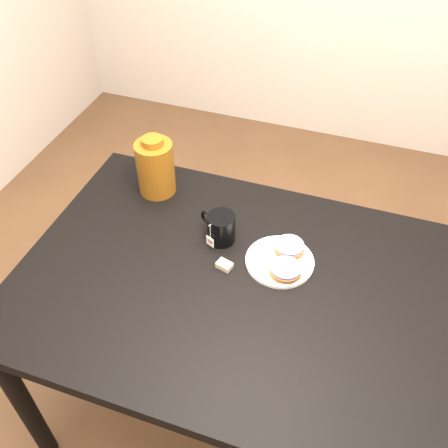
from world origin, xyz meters
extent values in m
plane|color=brown|center=(0.00, 0.00, 0.00)|extent=(4.00, 4.00, 0.00)
cube|color=black|center=(0.00, 0.00, 0.73)|extent=(1.40, 0.90, 0.04)
cylinder|color=black|center=(-0.64, -0.39, 0.35)|extent=(0.06, 0.06, 0.71)
cylinder|color=black|center=(-0.64, 0.39, 0.35)|extent=(0.06, 0.06, 0.71)
cylinder|color=white|center=(0.04, 0.11, 0.76)|extent=(0.21, 0.21, 0.01)
torus|color=white|center=(0.04, 0.11, 0.76)|extent=(0.20, 0.20, 0.01)
cylinder|color=brown|center=(0.06, 0.16, 0.77)|extent=(0.12, 0.12, 0.02)
cylinder|color=#917AA5|center=(0.06, 0.16, 0.78)|extent=(0.11, 0.11, 0.01)
cylinder|color=brown|center=(0.07, 0.07, 0.77)|extent=(0.13, 0.13, 0.02)
cylinder|color=#917AA5|center=(0.07, 0.07, 0.78)|extent=(0.12, 0.12, 0.01)
cylinder|color=black|center=(-0.16, 0.15, 0.80)|extent=(0.12, 0.12, 0.10)
cylinder|color=black|center=(-0.16, 0.15, 0.84)|extent=(0.08, 0.08, 0.00)
torus|color=black|center=(-0.21, 0.17, 0.80)|extent=(0.05, 0.03, 0.05)
cylinder|color=beige|center=(-0.18, 0.10, 0.82)|extent=(0.00, 0.00, 0.05)
cube|color=white|center=(-0.18, 0.10, 0.78)|extent=(0.03, 0.01, 0.03)
cube|color=#C6B793|center=(-0.11, 0.04, 0.76)|extent=(0.05, 0.04, 0.02)
cylinder|color=#592E0B|center=(-0.45, 0.30, 0.85)|extent=(0.13, 0.13, 0.19)
cylinder|color=#592E0B|center=(-0.45, 0.30, 0.95)|extent=(0.07, 0.07, 0.02)
camera|label=1|loc=(0.21, -0.89, 1.88)|focal=40.00mm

